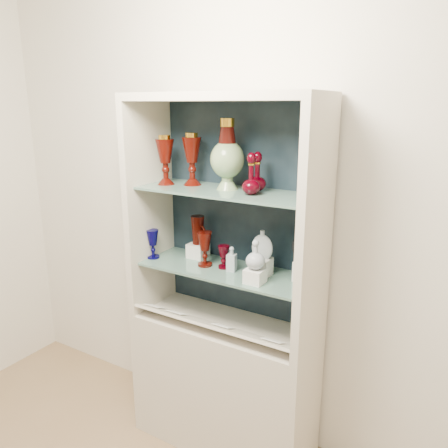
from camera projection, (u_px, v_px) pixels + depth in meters
The scene contains 31 objects.
wall_back at pixel (245, 197), 2.36m from camera, with size 3.50×0.02×2.80m, color silver.
cabinet_base at pixel (224, 382), 2.45m from camera, with size 1.00×0.40×0.75m, color beige.
cabinet_back_panel at pixel (242, 212), 2.36m from camera, with size 0.98×0.02×1.15m, color black.
cabinet_side_left at pixel (150, 208), 2.44m from camera, with size 0.04×0.40×1.15m, color beige.
cabinet_side_right at pixel (315, 233), 1.96m from camera, with size 0.04×0.40×1.15m, color beige.
cabinet_top_cap at pixel (224, 97), 2.04m from camera, with size 1.00×0.40×0.04m, color beige.
shelf_lower at pixel (226, 270), 2.29m from camera, with size 0.92×0.34×0.01m, color slate.
shelf_upper at pixel (226, 192), 2.18m from camera, with size 0.92×0.34×0.01m, color slate.
label_ledge at pixel (213, 326), 2.25m from camera, with size 0.92×0.18×0.01m, color beige.
label_card_0 at pixel (273, 341), 2.08m from camera, with size 0.10×0.07×0.00m, color white.
label_card_1 at pixel (223, 326), 2.22m from camera, with size 0.10×0.07×0.00m, color white.
label_card_2 at pixel (177, 313), 2.37m from camera, with size 0.10×0.07×0.00m, color white.
label_card_3 at pixel (155, 306), 2.44m from camera, with size 0.10×0.07×0.00m, color white.
pedestal_lamp_left at pixel (165, 160), 2.31m from camera, with size 0.10×0.10×0.26m, color #3F0A04, non-canonical shape.
pedestal_lamp_right at pixel (192, 159), 2.29m from camera, with size 0.10×0.10×0.27m, color #3F0A04, non-canonical shape.
enamel_urn at pixel (227, 154), 2.16m from camera, with size 0.17×0.17×0.35m, color #0E4A27, non-canonical shape.
ruby_decanter_a at pixel (251, 171), 2.04m from camera, with size 0.09×0.09×0.22m, color #3F0009, non-canonical shape.
ruby_decanter_b at pixel (257, 170), 2.13m from camera, with size 0.09×0.09×0.21m, color #3F0009, non-canonical shape.
lidded_bowl at pixel (310, 189), 1.95m from camera, with size 0.09×0.09×0.10m, color #3F0009, non-canonical shape.
cobalt_goblet at pixel (153, 244), 2.44m from camera, with size 0.07×0.07×0.16m, color #04003E, non-canonical shape.
ruby_goblet_tall at pixel (205, 249), 2.31m from camera, with size 0.08×0.08×0.19m, color #3F0A04, non-canonical shape.
ruby_goblet_small at pixel (224, 257), 2.29m from camera, with size 0.06×0.06×0.12m, color #3F0009, non-canonical shape.
riser_ruby_pitcher at pixel (198, 250), 2.46m from camera, with size 0.10×0.10×0.08m, color silver.
ruby_pitcher at pixel (198, 230), 2.43m from camera, with size 0.12×0.08×0.16m, color #3F0A04, non-canonical shape.
clear_square_bottle at pixel (232, 259), 2.25m from camera, with size 0.05×0.05×0.13m, color #98A3AE, non-canonical shape.
riser_flat_flask at pixel (262, 267), 2.20m from camera, with size 0.09×0.09×0.09m, color silver.
flat_flask at pixel (262, 244), 2.17m from camera, with size 0.11×0.04×0.15m, color #ABB7BF, non-canonical shape.
riser_clear_round_decanter at pixel (255, 276), 2.11m from camera, with size 0.09×0.09×0.07m, color silver.
clear_round_decanter at pixel (255, 255), 2.08m from camera, with size 0.09×0.09×0.14m, color #98A3AE, non-canonical shape.
riser_cameo_medallion at pixel (303, 271), 2.13m from camera, with size 0.08×0.08×0.10m, color silver.
cameo_medallion at pixel (304, 248), 2.10m from camera, with size 0.12×0.04×0.14m, color black, non-canonical shape.
Camera 1 is at (1.09, -0.30, 1.88)m, focal length 35.00 mm.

